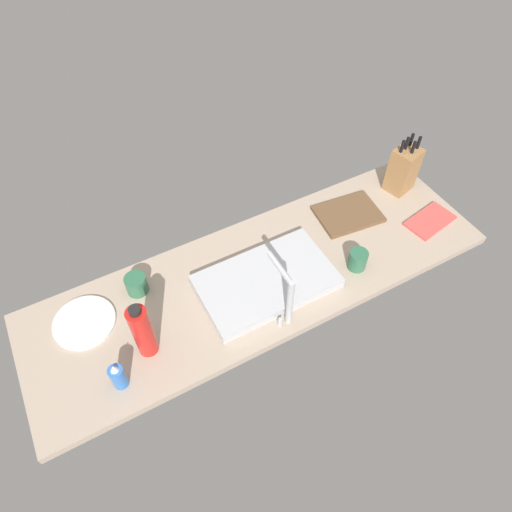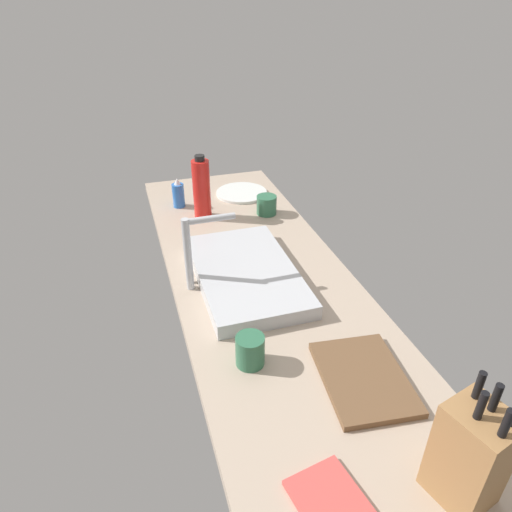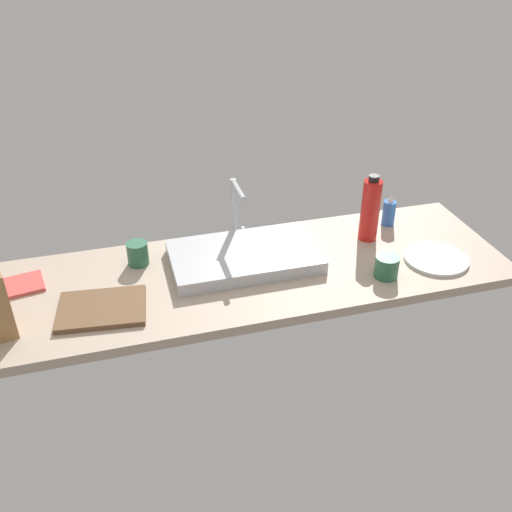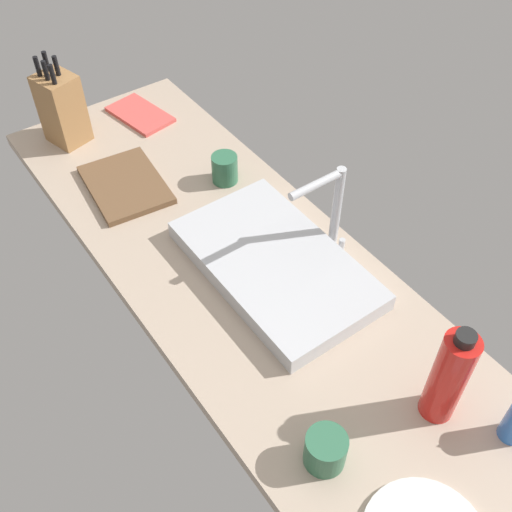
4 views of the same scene
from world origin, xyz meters
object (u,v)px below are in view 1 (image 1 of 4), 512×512
at_px(soap_bottle, 118,376).
at_px(dish_towel, 430,221).
at_px(cutting_board, 348,214).
at_px(knife_block, 403,169).
at_px(faucet, 287,294).
at_px(coffee_mug, 136,284).
at_px(water_bottle, 143,331).
at_px(sink_basin, 266,282).
at_px(dinner_plate, 84,322).
at_px(ceramic_cup, 358,260).

bearing_deg(soap_bottle, dish_towel, -177.15).
bearing_deg(cutting_board, knife_block, -173.49).
xyz_separation_m(faucet, coffee_mug, (0.44, -0.38, -0.11)).
height_order(water_bottle, dish_towel, water_bottle).
distance_m(knife_block, dish_towel, 0.26).
height_order(knife_block, dish_towel, knife_block).
relative_size(water_bottle, coffee_mug, 3.17).
xyz_separation_m(sink_basin, dinner_plate, (0.67, -0.17, -0.02)).
height_order(dinner_plate, coffee_mug, coffee_mug).
relative_size(water_bottle, ceramic_cup, 3.09).
height_order(sink_basin, soap_bottle, soap_bottle).
height_order(water_bottle, coffee_mug, water_bottle).
bearing_deg(knife_block, ceramic_cup, 17.30).
bearing_deg(dish_towel, coffee_mug, -12.03).
bearing_deg(soap_bottle, cutting_board, -166.38).
distance_m(faucet, coffee_mug, 0.59).
bearing_deg(ceramic_cup, faucet, 9.87).
xyz_separation_m(soap_bottle, dish_towel, (-1.43, -0.07, -0.05)).
bearing_deg(dish_towel, dinner_plate, -8.52).
bearing_deg(coffee_mug, ceramic_cup, 159.08).
height_order(sink_basin, knife_block, knife_block).
xyz_separation_m(knife_block, water_bottle, (1.32, 0.23, 0.01)).
relative_size(knife_block, coffee_mug, 3.34).
height_order(sink_basin, cutting_board, sink_basin).
xyz_separation_m(cutting_board, soap_bottle, (1.13, 0.27, 0.05)).
relative_size(sink_basin, coffee_mug, 6.33).
height_order(cutting_board, coffee_mug, coffee_mug).
relative_size(dish_towel, ceramic_cup, 2.58).
relative_size(water_bottle, dish_towel, 1.20).
xyz_separation_m(dish_towel, ceramic_cup, (0.43, 0.05, 0.04)).
distance_m(sink_basin, soap_bottle, 0.64).
distance_m(water_bottle, coffee_mug, 0.28).
relative_size(knife_block, ceramic_cup, 3.26).
bearing_deg(water_bottle, knife_block, -170.06).
relative_size(knife_block, water_bottle, 1.05).
height_order(dinner_plate, dish_towel, same).
bearing_deg(coffee_mug, sink_basin, 154.08).
xyz_separation_m(water_bottle, dish_towel, (-1.30, 0.01, -0.12)).
distance_m(water_bottle, ceramic_cup, 0.87).
bearing_deg(ceramic_cup, soap_bottle, 1.47).
relative_size(sink_basin, soap_bottle, 4.03).
height_order(soap_bottle, water_bottle, water_bottle).
relative_size(faucet, water_bottle, 0.94).
height_order(sink_basin, ceramic_cup, ceramic_cup).
bearing_deg(sink_basin, ceramic_cup, 165.70).
xyz_separation_m(dish_towel, coffee_mug, (1.25, -0.27, 0.03)).
bearing_deg(ceramic_cup, dinner_plate, -14.37).
bearing_deg(sink_basin, faucet, 86.35).
bearing_deg(water_bottle, ceramic_cup, 176.45).
xyz_separation_m(sink_basin, faucet, (0.01, 0.16, 0.13)).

